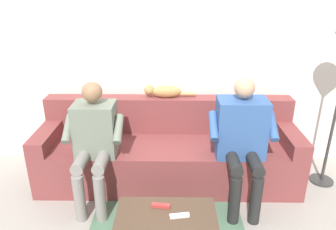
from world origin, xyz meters
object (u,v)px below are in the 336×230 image
person_left_seated (242,135)px  remote_red (161,206)px  couch (168,152)px  cat_on_backrest (163,91)px  person_right_seated (94,137)px  remote_white (179,216)px

person_left_seated → remote_red: person_left_seated is taller
couch → cat_on_backrest: 0.64m
person_right_seated → remote_white: person_right_seated is taller
person_left_seated → cat_on_backrest: size_ratio=2.21×
couch → remote_white: (-0.10, 1.10, 0.09)m
person_left_seated → person_right_seated: (1.34, 0.01, -0.03)m
person_right_seated → remote_white: size_ratio=8.02×
person_right_seated → remote_red: size_ratio=8.14×
person_right_seated → remote_white: bearing=135.6°
cat_on_backrest → person_right_seated: bearing=44.0°
couch → person_left_seated: bearing=152.6°
person_left_seated → remote_red: size_ratio=8.46×
person_left_seated → remote_white: person_left_seated is taller
couch → person_left_seated: (-0.67, 0.35, 0.37)m
person_left_seated → cat_on_backrest: (0.73, -0.58, 0.22)m
remote_red → remote_white: 0.18m
cat_on_backrest → couch: bearing=103.4°
couch → remote_white: size_ratio=18.23×
remote_red → person_right_seated: bearing=140.6°
cat_on_backrest → remote_red: 1.33m
couch → person_right_seated: (0.67, 0.35, 0.35)m
person_left_seated → couch: bearing=-27.4°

